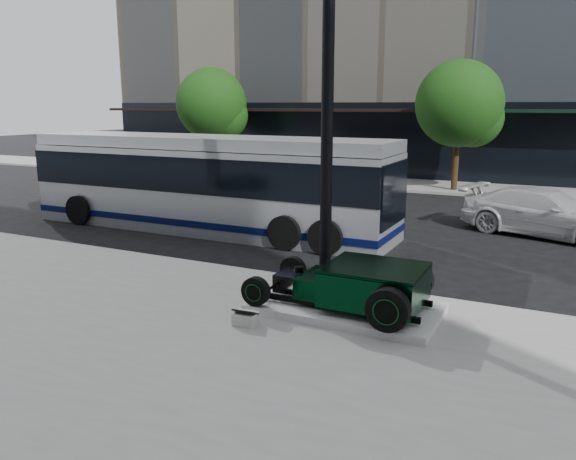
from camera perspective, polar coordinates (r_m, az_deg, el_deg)
The scene contains 9 objects.
ground at distance 14.53m, azimuth 3.32°, elevation -2.87°, with size 120.00×120.00×0.00m, color black.
sidewalk_far at distance 27.71m, azimuth 14.80°, elevation 4.28°, with size 70.00×4.00×0.12m, color gray.
street_trees at distance 26.33m, azimuth 17.32°, elevation 11.82°, with size 29.80×3.80×5.70m.
display_plinth at distance 10.52m, azimuth 5.82°, elevation -7.91°, with size 3.40×1.80×0.15m, color silver.
hot_rod at distance 10.25m, azimuth 7.63°, elevation -5.54°, with size 3.22×2.00×0.81m.
info_plaque at distance 9.91m, azimuth -4.35°, elevation -8.89°, with size 0.42×0.33×0.31m.
lamppost at distance 11.33m, azimuth 4.02°, elevation 12.60°, with size 0.45×0.45×8.12m.
transit_bus at distance 17.84m, azimuth -8.22°, elevation 4.79°, with size 12.12×2.88×2.92m.
white_sedan at distance 18.53m, azimuth 24.67°, elevation 1.61°, with size 1.98×4.88×1.42m, color silver.
Camera 1 is at (5.45, -12.90, 3.87)m, focal length 35.00 mm.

